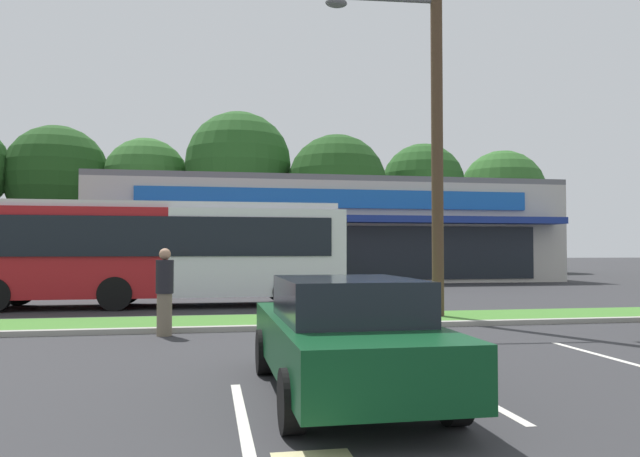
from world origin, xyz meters
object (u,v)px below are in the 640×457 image
Objects in this scene: city_bus at (151,250)px; car_1 at (276,274)px; pedestrian_near_bench at (165,292)px; utility_pole at (432,84)px; car_2 at (344,335)px.

city_bus is 7.23m from car_1.
car_1 is (4.55, 5.53, -1.00)m from city_bus.
car_1 is at bearing -103.74° from pedestrian_near_bench.
pedestrian_near_bench is (-6.50, -1.61, -5.12)m from utility_pole.
city_bus is 6.86m from pedestrian_near_bench.
city_bus reaches higher than car_2.
city_bus is 2.55× the size of car_1.
utility_pole is 2.41× the size of car_2.
utility_pole is 2.39× the size of car_1.
utility_pole reaches higher than car_2.
car_2 is (-3.97, -7.41, -5.28)m from utility_pole.
car_2 is (-1.14, -18.08, -0.02)m from car_1.
city_bus is at bearing -79.67° from pedestrian_near_bench.
utility_pole is at bearing -28.17° from car_2.
car_1 is at bearing -3.60° from car_2.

